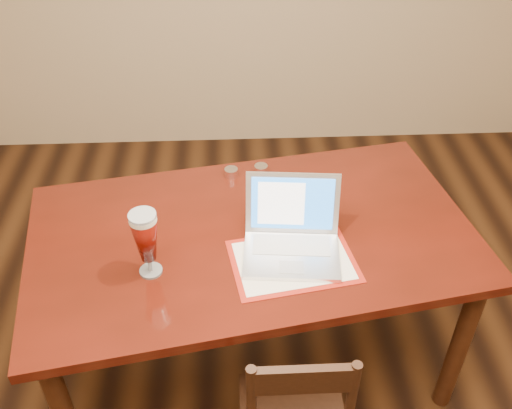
{
  "coord_description": "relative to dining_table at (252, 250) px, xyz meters",
  "views": [
    {
      "loc": [
        -0.07,
        -1.23,
        2.33
      ],
      "look_at": [
        0.01,
        0.53,
        0.93
      ],
      "focal_mm": 40.0,
      "sensor_mm": 36.0,
      "label": 1
    }
  ],
  "objects": [
    {
      "name": "room_shell",
      "position": [
        0.01,
        -0.48,
        1.03
      ],
      "size": [
        4.51,
        5.01,
        2.71
      ],
      "color": "tan",
      "rests_on": "ground"
    },
    {
      "name": "dining_table",
      "position": [
        0.0,
        0.0,
        0.0
      ],
      "size": [
        1.9,
        1.28,
        1.1
      ],
      "rotation": [
        0.0,
        0.0,
        0.17
      ],
      "color": "#461109",
      "rests_on": "ground"
    }
  ]
}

